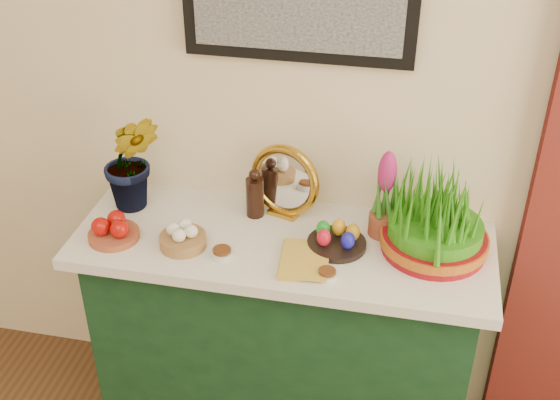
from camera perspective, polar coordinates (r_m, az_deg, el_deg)
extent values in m
cube|color=beige|center=(2.34, 1.13, 9.64)|extent=(4.00, 0.04, 2.70)
cube|color=#163E20|center=(2.65, 0.23, -11.29)|extent=(1.30, 0.45, 0.85)
cube|color=white|center=(2.37, 0.25, -3.46)|extent=(1.40, 0.55, 0.04)
imported|color=#327820|center=(2.45, -12.10, 4.34)|extent=(0.28, 0.26, 0.49)
cylinder|color=#9A472A|center=(2.41, -13.34, -2.81)|extent=(0.21, 0.21, 0.02)
cylinder|color=#A67D43|center=(2.33, -7.89, -3.31)|extent=(0.18, 0.18, 0.04)
cylinder|color=black|center=(2.43, -2.05, 0.21)|extent=(0.06, 0.06, 0.14)
sphere|color=black|center=(2.38, -2.09, 2.07)|extent=(0.04, 0.04, 0.04)
cube|color=#BB8B28|center=(2.46, 0.30, -1.05)|extent=(0.12, 0.08, 0.02)
torus|color=#BB8B28|center=(2.41, 0.38, 1.59)|extent=(0.27, 0.13, 0.26)
cylinder|color=silver|center=(2.41, 0.36, 1.53)|extent=(0.20, 0.08, 0.20)
imported|color=gold|center=(2.24, 0.01, -4.71)|extent=(0.16, 0.22, 0.03)
cylinder|color=silver|center=(2.27, -4.73, -4.39)|extent=(0.07, 0.07, 0.02)
cylinder|color=#592D14|center=(2.26, -4.75, -4.09)|extent=(0.06, 0.06, 0.01)
cylinder|color=silver|center=(2.18, 3.84, -6.10)|extent=(0.07, 0.07, 0.02)
cylinder|color=#592D14|center=(2.17, 3.86, -5.82)|extent=(0.05, 0.05, 0.01)
cylinder|color=black|center=(2.31, 4.62, -3.59)|extent=(0.20, 0.20, 0.02)
ellipsoid|color=red|center=(2.27, 3.59, -3.08)|extent=(0.05, 0.05, 0.06)
ellipsoid|color=#1A1AB9|center=(2.26, 5.54, -3.30)|extent=(0.05, 0.05, 0.06)
ellipsoid|color=gold|center=(2.32, 4.80, -2.23)|extent=(0.05, 0.05, 0.06)
ellipsoid|color=#1B9823|center=(2.31, 3.54, -2.36)|extent=(0.05, 0.05, 0.06)
ellipsoid|color=#C99017|center=(2.30, 5.93, -2.64)|extent=(0.05, 0.05, 0.06)
cylinder|color=brown|center=(2.38, 8.34, -1.93)|extent=(0.10, 0.10, 0.08)
ellipsoid|color=#CC2877|center=(2.27, 8.73, 2.27)|extent=(0.06, 0.06, 0.15)
cylinder|color=maroon|center=(2.33, 12.37, -3.36)|extent=(0.34, 0.34, 0.06)
cylinder|color=maroon|center=(2.33, 12.40, -3.11)|extent=(0.35, 0.35, 0.03)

